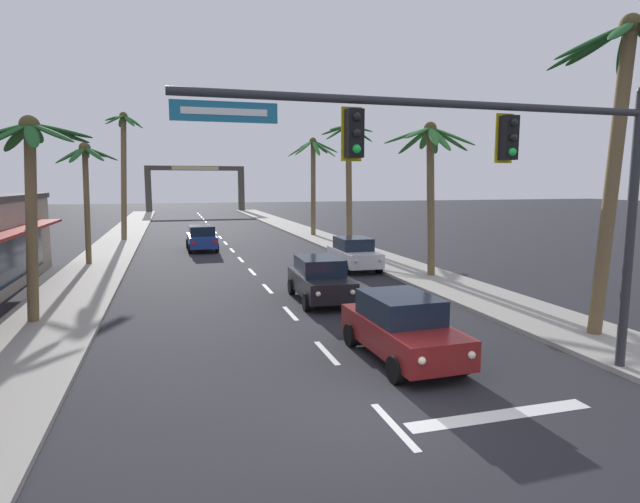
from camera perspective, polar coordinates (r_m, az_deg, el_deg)
The scene contains 17 objects.
ground_plane at distance 10.70m, azimuth 7.21°, elevation -17.63°, with size 220.00×220.00×0.00m, color #232328.
sidewalk_right at distance 31.47m, azimuth 5.83°, elevation -0.58°, with size 3.20×110.00×0.14m, color #9E998E.
sidewalk_left at distance 29.47m, azimuth -23.58°, elevation -1.75°, with size 3.20×110.00×0.14m, color #9E998E.
lane_markings at distance 29.95m, azimuth -7.62°, elevation -1.16°, with size 4.28×89.83×0.01m.
traffic_signal_mast at distance 11.85m, azimuth 20.40°, elevation 8.73°, with size 10.50×0.41×6.72m.
sedan_lead_at_stop_bar at distance 13.62m, azimuth 8.99°, elevation -8.24°, with size 2.04×4.49×1.68m.
sedan_third_in_queue at distance 19.94m, azimuth 0.01°, elevation -3.06°, with size 2.07×4.50×1.68m.
sedan_oncoming_far at distance 35.59m, azimuth -12.96°, elevation 1.49°, with size 1.99×4.47×1.68m.
sedan_parked_nearest_kerb at distance 27.21m, azimuth 3.75°, elevation -0.19°, with size 2.02×4.48×1.68m.
palm_left_second at distance 18.52m, azimuth -29.40°, elevation 7.86°, with size 3.54×3.44×6.62m.
palm_left_third at distance 30.61m, azimuth -24.49°, elevation 7.84°, with size 3.26×3.30×6.69m.
palm_left_farthest at distance 42.70m, azimuth -20.90°, elevation 9.57°, with size 2.94×3.13×9.86m.
palm_right_nearest at distance 17.21m, azimuth 30.20°, elevation 12.82°, with size 4.36×4.56×9.18m.
palm_right_second at distance 24.91m, azimuth 12.11°, elevation 9.50°, with size 4.15×4.10×7.35m.
palm_right_third at distance 33.91m, azimuth 3.20°, elevation 9.85°, with size 3.33×3.68×8.44m.
palm_right_farthest at distance 43.64m, azimuth -0.73°, elevation 9.16°, with size 4.41×4.51×8.26m.
town_gateway_arch at distance 82.88m, azimuth -13.60°, elevation 7.46°, with size 14.99×0.90×7.08m.
Camera 1 is at (-3.90, -8.86, 4.56)m, focal length 28.92 mm.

